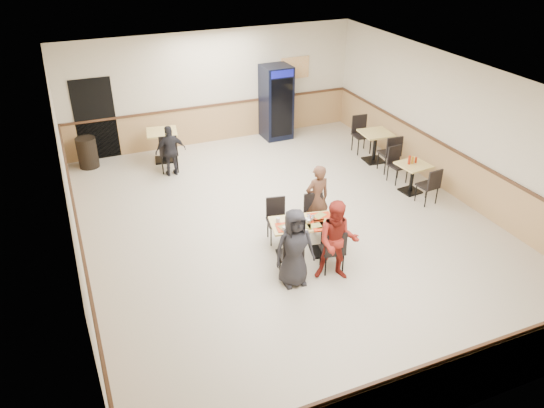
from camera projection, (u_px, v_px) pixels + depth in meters
name	position (u px, v px, depth m)	size (l,w,h in m)	color
ground	(289.00, 226.00, 10.83)	(10.00, 10.00, 0.00)	beige
room_shell	(312.00, 143.00, 13.20)	(10.00, 10.00, 10.00)	silver
main_table	(306.00, 233.00, 9.74)	(1.41, 0.90, 0.70)	black
main_chairs	(304.00, 234.00, 9.74)	(1.44, 1.73, 0.89)	black
diner_woman_left	(294.00, 248.00, 8.86)	(0.70, 0.45, 1.43)	black
diner_woman_right	(337.00, 241.00, 8.98)	(0.73, 0.57, 1.50)	maroon
diner_man_opposite	(317.00, 199.00, 10.37)	(0.52, 0.34, 1.42)	#543424
lone_diner	(171.00, 151.00, 12.63)	(0.74, 0.31, 1.26)	black
tabletop_clutter	(309.00, 223.00, 9.56)	(1.17, 0.70, 0.12)	red
side_table_near	(412.00, 174.00, 11.93)	(0.71, 0.71, 0.69)	black
side_table_near_chair_south	(428.00, 185.00, 11.50)	(0.41, 0.41, 0.88)	black
side_table_near_chair_north	(398.00, 165.00, 12.39)	(0.41, 0.41, 0.88)	black
side_table_far	(375.00, 142.00, 13.38)	(0.79, 0.79, 0.78)	black
side_table_far_chair_south	(389.00, 152.00, 12.89)	(0.46, 0.46, 0.99)	black
side_table_far_chair_north	(362.00, 135.00, 13.90)	(0.46, 0.46, 0.99)	black
condiment_caddy	(412.00, 160.00, 11.81)	(0.23, 0.06, 0.20)	#9E230B
back_table	(163.00, 141.00, 13.41)	(0.86, 0.86, 0.80)	black
back_table_chair_lone	(169.00, 151.00, 12.91)	(0.47, 0.47, 1.01)	black
pepsi_cooler	(276.00, 102.00, 14.60)	(0.78, 0.79, 2.02)	black
trash_bin	(87.00, 153.00, 13.15)	(0.49, 0.49, 0.77)	black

